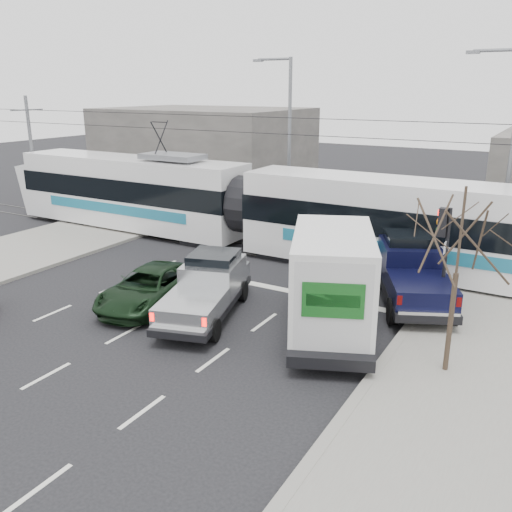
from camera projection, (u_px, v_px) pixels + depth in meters
The scene contains 14 objects.
ground at pixel (166, 346), 16.29m from camera, with size 120.00×120.00×0.00m, color black.
sidewalk_right at pixel (486, 437), 11.96m from camera, with size 6.00×60.00×0.15m, color gray.
rails at pixel (307, 259), 24.55m from camera, with size 60.00×1.60×0.03m, color #33302D.
building_left at pixel (205, 150), 40.26m from camera, with size 14.00×10.00×6.00m, color slate.
bare_tree at pixel (460, 240), 13.59m from camera, with size 2.40×2.40×5.00m.
traffic_signal at pixel (444, 238), 17.75m from camera, with size 0.44×0.44×3.60m.
street_lamp_near at pixel (508, 145), 22.83m from camera, with size 2.38×0.25×9.00m.
street_lamp_far at pixel (286, 131), 29.98m from camera, with size 2.38×0.25×9.00m.
catenary at pixel (309, 174), 23.39m from camera, with size 60.00×0.20×7.00m.
tram at pixel (247, 206), 25.74m from camera, with size 28.34×2.89×5.79m.
silver_pickup at pixel (208, 286), 18.43m from camera, with size 3.31×5.70×1.96m.
box_truck at pixel (331, 281), 16.88m from camera, with size 4.76×7.13×3.38m.
navy_pickup at pixel (412, 271), 19.44m from camera, with size 4.17×5.87×2.34m.
green_car at pixel (149, 287), 19.22m from camera, with size 2.19×4.76×1.32m, color black.
Camera 1 is at (9.71, -11.40, 7.46)m, focal length 38.00 mm.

